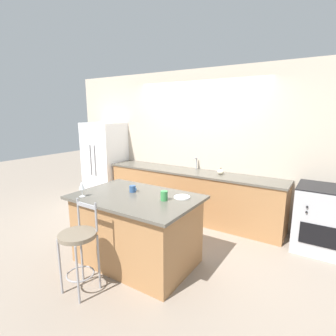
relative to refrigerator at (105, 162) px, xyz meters
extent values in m
plane|color=gray|center=(2.11, -0.28, -0.86)|extent=(18.00, 18.00, 0.00)
cube|color=beige|center=(2.11, 0.37, 0.49)|extent=(6.00, 0.07, 2.70)
cube|color=#A87547|center=(2.11, 0.07, -0.43)|extent=(3.32, 0.59, 0.86)
cube|color=#5B564C|center=(2.11, 0.07, 0.02)|extent=(3.35, 0.63, 0.03)
cube|color=black|center=(2.11, 0.07, 0.03)|extent=(0.56, 0.32, 0.01)
cylinder|color=#ADAFB5|center=(2.11, 0.28, 0.15)|extent=(0.02, 0.02, 0.22)
cylinder|color=#ADAFB5|center=(2.11, 0.22, 0.25)|extent=(0.02, 0.12, 0.02)
cube|color=#A87547|center=(2.22, -1.64, -0.42)|extent=(1.45, 0.93, 0.87)
cube|color=#5B564C|center=(2.22, -1.64, 0.03)|extent=(1.57, 1.05, 0.03)
cube|color=white|center=(0.00, 0.00, 0.00)|extent=(0.80, 0.70, 1.72)
cylinder|color=#939399|center=(-0.06, -0.36, 0.09)|extent=(0.02, 0.02, 0.65)
cylinder|color=#939399|center=(0.06, -0.36, 0.09)|extent=(0.02, 0.02, 0.65)
cube|color=#B7B7BC|center=(4.26, 0.01, -0.40)|extent=(0.76, 0.67, 0.92)
cube|color=black|center=(4.26, -0.33, -0.51)|extent=(0.55, 0.01, 0.29)
cube|color=black|center=(4.26, 0.01, 0.07)|extent=(0.76, 0.67, 0.02)
cylinder|color=black|center=(4.05, -0.33, -0.14)|extent=(0.03, 0.02, 0.03)
cylinder|color=black|center=(4.05, -0.33, -0.22)|extent=(0.03, 0.02, 0.03)
cylinder|color=#99999E|center=(1.93, -2.58, -0.54)|extent=(0.02, 0.02, 0.64)
cylinder|color=#99999E|center=(2.22, -2.58, -0.54)|extent=(0.02, 0.02, 0.64)
cylinder|color=#99999E|center=(1.93, -2.29, -0.54)|extent=(0.02, 0.02, 0.64)
cylinder|color=#99999E|center=(2.22, -2.29, -0.54)|extent=(0.02, 0.02, 0.64)
torus|color=#99999E|center=(2.08, -2.44, -0.65)|extent=(0.30, 0.30, 0.02)
cylinder|color=#7F705B|center=(2.08, -2.44, -0.19)|extent=(0.40, 0.40, 0.04)
cylinder|color=#99999E|center=(1.93, -2.29, -0.01)|extent=(0.02, 0.02, 0.32)
cylinder|color=#99999E|center=(2.22, -2.29, -0.01)|extent=(0.02, 0.02, 0.32)
cube|color=#99999E|center=(2.08, -2.29, 0.09)|extent=(0.28, 0.02, 0.04)
cylinder|color=white|center=(2.75, -1.38, 0.05)|extent=(0.20, 0.20, 0.01)
torus|color=white|center=(2.75, -1.38, 0.06)|extent=(0.20, 0.20, 0.01)
cylinder|color=white|center=(1.67, -2.01, 0.05)|extent=(0.07, 0.07, 0.00)
cylinder|color=white|center=(1.67, -2.01, 0.09)|extent=(0.01, 0.01, 0.09)
cone|color=white|center=(1.67, -2.01, 0.19)|extent=(0.08, 0.08, 0.10)
cylinder|color=#335689|center=(2.08, -1.53, 0.09)|extent=(0.09, 0.09, 0.09)
torus|color=#335689|center=(2.12, -1.53, 0.09)|extent=(0.06, 0.01, 0.06)
cylinder|color=#3D934C|center=(2.62, -1.59, 0.10)|extent=(0.09, 0.09, 0.12)
ellipsoid|color=beige|center=(2.67, 0.09, 0.08)|extent=(0.11, 0.11, 0.09)
cylinder|color=brown|center=(2.67, 0.09, 0.14)|extent=(0.02, 0.02, 0.02)
camera|label=1|loc=(4.27, -4.07, 1.08)|focal=28.00mm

